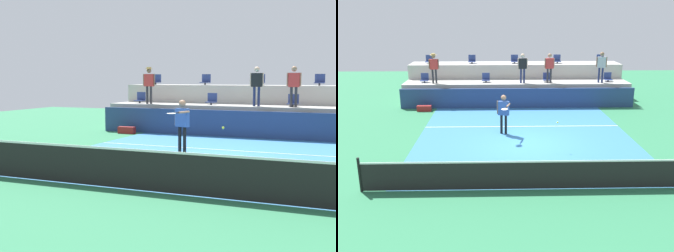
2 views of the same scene
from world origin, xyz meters
The scene contains 23 objects.
ground_plane centered at (0.00, 0.00, 0.00)m, with size 40.00×40.00×0.00m, color #2D754C.
court_inner_paint centered at (0.00, 1.00, 0.00)m, with size 9.00×10.00×0.01m, color teal.
court_service_line centered at (0.00, 2.40, 0.01)m, with size 9.00×0.06×0.00m, color white.
tennis_net centered at (0.00, -4.00, 0.50)m, with size 10.48×0.08×1.07m.
sponsor_backboard centered at (0.00, 6.00, 0.55)m, with size 13.00×0.16×1.10m, color navy.
seating_tier_lower centered at (0.00, 7.30, 0.62)m, with size 13.00×1.80×1.25m, color #ADAAA3.
seating_tier_upper centered at (0.00, 9.10, 1.05)m, with size 13.00×1.80×2.10m, color #ADAAA3.
stadium_chair_lower_far_left centered at (-5.34, 7.23, 1.46)m, with size 0.44×0.40×0.52m.
stadium_chair_lower_left centered at (-1.79, 7.23, 1.46)m, with size 0.44×0.40×0.52m.
stadium_chair_lower_right centered at (1.76, 7.23, 1.46)m, with size 0.44×0.40×0.52m.
stadium_chair_lower_far_right centered at (5.35, 7.23, 1.46)m, with size 0.44×0.40×0.52m.
stadium_chair_upper_far_left centered at (-5.33, 9.03, 2.31)m, with size 0.44×0.40×0.52m.
stadium_chair_upper_left centered at (-2.69, 9.03, 2.31)m, with size 0.44×0.40×0.52m.
stadium_chair_upper_center centered at (-0.04, 9.03, 2.31)m, with size 0.44×0.40×0.52m.
stadium_chair_upper_right centered at (2.62, 9.03, 2.31)m, with size 0.44×0.40×0.52m.
stadium_chair_upper_far_right centered at (5.34, 9.03, 2.31)m, with size 0.44×0.40×0.52m.
tennis_player centered at (-0.89, 1.32, 1.07)m, with size 0.59×1.29×1.73m.
spectator_with_hat centered at (-4.70, 6.85, 2.28)m, with size 0.58×0.44×1.69m.
spectator_in_white centered at (0.31, 6.85, 2.25)m, with size 0.59×0.25×1.66m.
spectator_in_grey centered at (1.83, 6.85, 2.25)m, with size 0.59×0.25×1.67m.
spectator_leaning_on_rail centered at (4.80, 6.85, 2.31)m, with size 0.61×0.26×1.74m.
tennis_ball centered at (1.11, -0.69, 1.10)m, with size 0.07×0.07×0.07m.
equipment_bag centered at (-5.10, 5.39, 0.15)m, with size 0.76×0.28×0.30m, color maroon.
Camera 2 is at (-1.20, -13.86, 5.01)m, focal length 39.04 mm.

